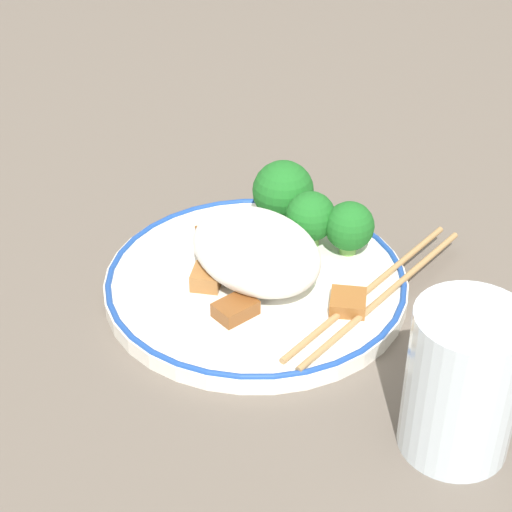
{
  "coord_description": "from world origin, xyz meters",
  "views": [
    {
      "loc": [
        -0.42,
        0.35,
        0.41
      ],
      "look_at": [
        0.0,
        0.0,
        0.03
      ],
      "focal_mm": 60.0,
      "sensor_mm": 36.0,
      "label": 1
    }
  ],
  "objects_px": {
    "broccoli_back_left": "(349,227)",
    "broccoli_back_center": "(310,217)",
    "broccoli_back_right": "(283,191)",
    "drinking_glass": "(462,382)",
    "chopsticks": "(377,292)",
    "plate": "(256,282)"
  },
  "relations": [
    {
      "from": "broccoli_back_left",
      "to": "chopsticks",
      "type": "distance_m",
      "value": 0.06
    },
    {
      "from": "broccoli_back_right",
      "to": "chopsticks",
      "type": "relative_size",
      "value": 0.27
    },
    {
      "from": "chopsticks",
      "to": "drinking_glass",
      "type": "distance_m",
      "value": 0.15
    },
    {
      "from": "broccoli_back_center",
      "to": "broccoli_back_right",
      "type": "distance_m",
      "value": 0.04
    },
    {
      "from": "broccoli_back_center",
      "to": "plate",
      "type": "bearing_deg",
      "value": 96.72
    },
    {
      "from": "drinking_glass",
      "to": "broccoli_back_left",
      "type": "bearing_deg",
      "value": -25.42
    },
    {
      "from": "broccoli_back_left",
      "to": "broccoli_back_center",
      "type": "bearing_deg",
      "value": 29.57
    },
    {
      "from": "broccoli_back_left",
      "to": "chopsticks",
      "type": "height_order",
      "value": "broccoli_back_left"
    },
    {
      "from": "plate",
      "to": "broccoli_back_center",
      "type": "relative_size",
      "value": 4.99
    },
    {
      "from": "broccoli_back_left",
      "to": "chopsticks",
      "type": "xyz_separation_m",
      "value": [
        -0.06,
        0.02,
        -0.02
      ]
    },
    {
      "from": "plate",
      "to": "broccoli_back_right",
      "type": "distance_m",
      "value": 0.09
    },
    {
      "from": "broccoli_back_right",
      "to": "drinking_glass",
      "type": "relative_size",
      "value": 0.57
    },
    {
      "from": "chopsticks",
      "to": "drinking_glass",
      "type": "relative_size",
      "value": 2.11
    },
    {
      "from": "chopsticks",
      "to": "plate",
      "type": "bearing_deg",
      "value": 36.45
    },
    {
      "from": "broccoli_back_right",
      "to": "drinking_glass",
      "type": "distance_m",
      "value": 0.26
    },
    {
      "from": "drinking_glass",
      "to": "plate",
      "type": "bearing_deg",
      "value": -1.85
    },
    {
      "from": "broccoli_back_right",
      "to": "drinking_glass",
      "type": "bearing_deg",
      "value": 163.37
    },
    {
      "from": "broccoli_back_left",
      "to": "broccoli_back_right",
      "type": "distance_m",
      "value": 0.07
    },
    {
      "from": "broccoli_back_center",
      "to": "broccoli_back_right",
      "type": "relative_size",
      "value": 0.82
    },
    {
      "from": "broccoli_back_right",
      "to": "drinking_glass",
      "type": "xyz_separation_m",
      "value": [
        -0.25,
        0.07,
        0.01
      ]
    },
    {
      "from": "broccoli_back_left",
      "to": "drinking_glass",
      "type": "relative_size",
      "value": 0.44
    },
    {
      "from": "broccoli_back_right",
      "to": "chopsticks",
      "type": "bearing_deg",
      "value": 174.7
    }
  ]
}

